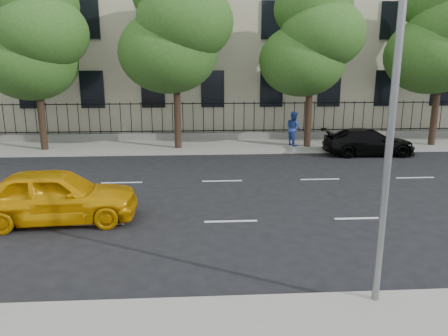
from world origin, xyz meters
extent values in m
plane|color=black|center=(0.00, 0.00, 0.00)|extent=(120.00, 120.00, 0.00)
cube|color=gray|center=(0.00, 14.00, 0.07)|extent=(60.00, 4.00, 0.15)
cube|color=slate|center=(0.00, 15.70, 0.35)|extent=(30.00, 0.50, 0.40)
cube|color=black|center=(0.00, 15.70, 0.65)|extent=(28.80, 0.05, 0.05)
cube|color=black|center=(0.00, 15.70, 2.25)|extent=(28.80, 0.05, 0.05)
cylinder|color=slate|center=(2.50, -2.30, 4.15)|extent=(0.14, 0.14, 8.00)
cylinder|color=#382619|center=(-9.00, 13.20, 1.64)|extent=(0.36, 0.36, 2.97)
ellipsoid|color=#2C551C|center=(-9.40, 13.50, 4.62)|extent=(4.75, 4.75, 3.90)
ellipsoid|color=#2C551C|center=(-8.50, 13.00, 6.00)|extent=(4.50, 4.50, 3.70)
ellipsoid|color=#2C551C|center=(-8.90, 13.60, 7.38)|extent=(4.25, 4.25, 3.50)
cylinder|color=#382619|center=(-2.00, 13.20, 1.81)|extent=(0.36, 0.36, 3.32)
ellipsoid|color=#2C551C|center=(-2.40, 13.50, 5.09)|extent=(5.13, 5.13, 4.21)
ellipsoid|color=#2C551C|center=(-1.50, 13.00, 6.58)|extent=(4.86, 4.86, 4.00)
cylinder|color=#382619|center=(5.00, 13.20, 1.69)|extent=(0.36, 0.36, 3.08)
ellipsoid|color=#2C551C|center=(4.60, 13.50, 4.67)|extent=(4.56, 4.56, 3.74)
ellipsoid|color=#2C551C|center=(5.50, 13.00, 5.99)|extent=(4.32, 4.32, 3.55)
ellipsoid|color=#2C551C|center=(5.10, 13.60, 7.31)|extent=(4.08, 4.08, 3.36)
cylinder|color=#382619|center=(12.00, 13.20, 1.76)|extent=(0.36, 0.36, 3.22)
ellipsoid|color=#2C551C|center=(11.60, 13.50, 4.93)|extent=(4.94, 4.94, 4.06)
imported|color=#E29B07|center=(-5.23, 2.82, 0.82)|extent=(4.93, 2.28, 1.64)
imported|color=black|center=(7.74, 11.50, 0.67)|extent=(4.63, 1.95, 1.33)
imported|color=navy|center=(4.28, 13.44, 1.09)|extent=(0.98, 1.10, 1.88)
camera|label=1|loc=(-0.98, -9.87, 4.78)|focal=35.00mm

